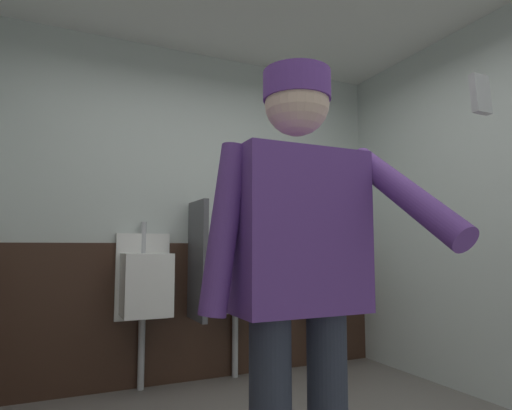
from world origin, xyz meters
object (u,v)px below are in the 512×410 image
Objects in this scene: urinal_right at (318,278)px; cell_phone at (480,94)px; urinal_left at (145,284)px; urinal_middle at (239,281)px; person at (300,262)px.

urinal_right is 11.27× the size of cell_phone.
urinal_left is 1.00× the size of urinal_right.
urinal_middle is 0.74× the size of person.
urinal_left is at bearing 94.48° from person.
cell_phone reaches higher than urinal_right.
urinal_middle is 0.75m from urinal_right.
urinal_left is at bearing 180.00° from urinal_right.
cell_phone is at bearing -97.18° from urinal_middle.
urinal_left is 1.50m from urinal_right.
urinal_left is 0.74× the size of person.
urinal_left is 1.00× the size of urinal_middle.
person is at bearing 117.64° from cell_phone.
person is at bearing -106.84° from urinal_middle.
cell_phone is at bearing -113.24° from urinal_right.
urinal_right is at bearing 55.64° from person.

